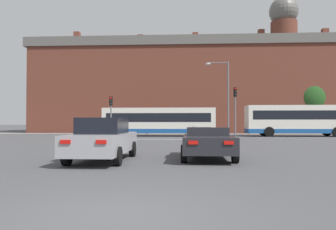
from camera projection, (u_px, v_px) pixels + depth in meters
ground_plane at (113, 217)px, 4.95m from camera, size 400.00×400.00×0.00m
stop_line_strip at (173, 139)px, 27.72m from camera, size 8.38×0.30×0.01m
far_pavement at (177, 134)px, 41.73m from camera, size 69.31×2.50×0.01m
brick_civic_building at (198, 87)px, 49.91m from camera, size 48.50×11.96×20.40m
car_saloon_left at (103, 139)px, 12.29m from camera, size 1.93×4.86×1.60m
car_roadster_right at (207, 142)px, 12.98m from camera, size 2.07×4.53×1.24m
bus_crossing_lead at (159, 121)px, 34.32m from camera, size 11.61×2.74×2.94m
bus_crossing_trailing at (299, 120)px, 33.86m from camera, size 10.75×2.67×3.19m
traffic_light_near_right at (235, 104)px, 27.57m from camera, size 0.26×0.31×4.42m
traffic_light_near_left at (111, 110)px, 28.34m from camera, size 0.26×0.31×3.71m
street_lamp_junction at (224, 91)px, 32.81m from camera, size 2.34×0.36×7.59m
pedestrian_waiting at (249, 126)px, 41.27m from camera, size 0.36×0.45×1.60m
pedestrian_walking_east at (147, 126)px, 41.35m from camera, size 0.41×0.26×1.78m
tree_by_building at (308, 99)px, 45.71m from camera, size 5.66×5.66×7.75m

